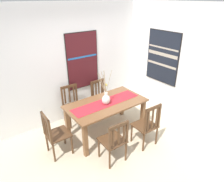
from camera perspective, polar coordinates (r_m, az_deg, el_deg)
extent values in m
cube|color=beige|center=(4.19, 3.13, -16.82)|extent=(6.40, 6.40, 0.03)
cube|color=white|center=(4.88, -10.89, 7.69)|extent=(6.40, 0.12, 2.70)
cube|color=white|center=(4.78, 20.87, 6.08)|extent=(0.12, 6.40, 2.70)
cube|color=brown|center=(4.28, -1.66, -3.52)|extent=(1.67, 0.90, 0.03)
cube|color=brown|center=(3.90, -7.54, -13.69)|extent=(0.08, 0.08, 0.71)
cube|color=brown|center=(4.66, 8.65, -6.51)|extent=(0.08, 0.08, 0.71)
cube|color=brown|center=(4.43, -12.44, -8.72)|extent=(0.08, 0.08, 0.71)
cube|color=brown|center=(5.12, 2.80, -3.12)|extent=(0.08, 0.08, 0.71)
cube|color=#B7232D|center=(4.27, -1.66, -3.28)|extent=(1.53, 0.36, 0.01)
ellipsoid|color=silver|center=(4.16, -1.69, -2.46)|extent=(0.18, 0.15, 0.21)
cylinder|color=silver|center=(4.11, -1.71, -0.86)|extent=(0.07, 0.07, 0.07)
cylinder|color=#997F5B|center=(3.97, -2.09, 2.01)|extent=(0.09, 0.04, 0.41)
cylinder|color=#997F5B|center=(3.97, -2.39, 2.49)|extent=(0.10, 0.03, 0.47)
cylinder|color=#997F5B|center=(4.06, -2.75, 2.27)|extent=(0.06, 0.17, 0.38)
cylinder|color=#997F5B|center=(4.00, -0.91, 2.67)|extent=(0.12, 0.06, 0.47)
cylinder|color=#997F5B|center=(4.01, -2.96, 2.27)|extent=(0.13, 0.12, 0.42)
cylinder|color=#997F5B|center=(4.02, -2.01, 2.61)|extent=(0.02, 0.07, 0.46)
cylinder|color=#997F5B|center=(4.01, -2.76, 1.30)|extent=(0.16, 0.05, 0.30)
sphere|color=#E5CC4C|center=(4.07, -1.71, 1.74)|extent=(0.05, 0.05, 0.05)
cube|color=#4C301C|center=(4.02, -14.98, -11.70)|extent=(0.43, 0.43, 0.03)
cylinder|color=#4C301C|center=(4.34, -13.33, -12.08)|extent=(0.04, 0.04, 0.42)
cylinder|color=#4C301C|center=(4.07, -11.22, -14.69)|extent=(0.04, 0.04, 0.42)
cylinder|color=#4C301C|center=(4.25, -17.87, -13.57)|extent=(0.04, 0.04, 0.42)
cylinder|color=#4C301C|center=(3.98, -16.07, -16.38)|extent=(0.04, 0.04, 0.42)
cube|color=#4C301C|center=(3.99, -18.90, -8.35)|extent=(0.04, 0.04, 0.47)
cube|color=#4C301C|center=(3.70, -17.10, -10.98)|extent=(0.04, 0.04, 0.47)
cube|color=#4C301C|center=(3.73, -18.45, -7.05)|extent=(0.04, 0.38, 0.06)
cube|color=#4C301C|center=(3.94, -18.56, -8.99)|extent=(0.02, 0.04, 0.38)
cube|color=#4C301C|center=(3.85, -18.01, -9.80)|extent=(0.02, 0.04, 0.38)
cube|color=#4C301C|center=(3.76, -17.42, -10.66)|extent=(0.02, 0.04, 0.38)
cube|color=#4C301C|center=(5.15, -2.81, -2.01)|extent=(0.44, 0.44, 0.03)
cylinder|color=#4C301C|center=(5.23, 0.01, -4.27)|extent=(0.04, 0.04, 0.42)
cylinder|color=#4C301C|center=(5.04, -3.13, -5.58)|extent=(0.04, 0.04, 0.42)
cylinder|color=#4C301C|center=(5.48, -2.43, -2.85)|extent=(0.04, 0.04, 0.42)
cylinder|color=#4C301C|center=(5.29, -5.50, -4.03)|extent=(0.04, 0.04, 0.42)
cube|color=#4C301C|center=(5.29, -2.58, 1.44)|extent=(0.04, 0.04, 0.42)
cube|color=#4C301C|center=(5.10, -5.77, 0.37)|extent=(0.04, 0.04, 0.42)
cube|color=#4C301C|center=(5.12, -4.21, 2.75)|extent=(0.38, 0.05, 0.06)
cube|color=#4C301C|center=(5.27, -2.95, 1.16)|extent=(0.04, 0.02, 0.33)
cube|color=#4C301C|center=(5.22, -3.74, 0.90)|extent=(0.04, 0.02, 0.33)
cube|color=#4C301C|center=(5.17, -4.55, 0.63)|extent=(0.04, 0.02, 0.33)
cube|color=#4C301C|center=(5.13, -5.37, 0.35)|extent=(0.04, 0.02, 0.33)
cube|color=#4C301C|center=(4.17, 9.21, -9.59)|extent=(0.44, 0.44, 0.03)
cylinder|color=#4C301C|center=(4.30, 5.55, -11.74)|extent=(0.04, 0.04, 0.42)
cylinder|color=#4C301C|center=(4.51, 9.11, -10.06)|extent=(0.04, 0.04, 0.42)
cylinder|color=#4C301C|center=(4.10, 8.88, -14.15)|extent=(0.04, 0.04, 0.42)
cylinder|color=#4C301C|center=(4.31, 12.45, -12.24)|extent=(0.04, 0.04, 0.42)
cube|color=#4C301C|center=(3.80, 9.48, -8.51)|extent=(0.04, 0.04, 0.51)
cube|color=#4C301C|center=(4.03, 13.21, -6.76)|extent=(0.04, 0.04, 0.51)
cube|color=#4C301C|center=(3.80, 11.69, -4.73)|extent=(0.38, 0.05, 0.06)
cube|color=#4C301C|center=(3.85, 10.18, -8.36)|extent=(0.04, 0.02, 0.42)
cube|color=#4C301C|center=(3.92, 11.38, -7.79)|extent=(0.04, 0.02, 0.42)
cube|color=#4C301C|center=(3.99, 12.54, -7.25)|extent=(0.04, 0.02, 0.42)
cube|color=#4C301C|center=(4.84, -10.79, -4.39)|extent=(0.44, 0.44, 0.03)
cylinder|color=#4C301C|center=(4.87, -7.77, -6.96)|extent=(0.04, 0.04, 0.42)
cylinder|color=#4C301C|center=(4.76, -11.66, -8.19)|extent=(0.04, 0.04, 0.42)
cylinder|color=#4C301C|center=(5.16, -9.60, -5.15)|extent=(0.04, 0.04, 0.42)
cylinder|color=#4C301C|center=(5.05, -13.30, -6.25)|extent=(0.04, 0.04, 0.42)
cube|color=#4C301C|center=(4.95, -10.04, -0.42)|extent=(0.04, 0.04, 0.47)
cube|color=#4C301C|center=(4.83, -13.90, -1.46)|extent=(0.04, 0.04, 0.47)
cube|color=#4C301C|center=(4.80, -12.16, 1.26)|extent=(0.38, 0.05, 0.06)
cube|color=#4C301C|center=(4.93, -10.72, -0.76)|extent=(0.04, 0.02, 0.38)
cube|color=#4C301C|center=(4.89, -11.93, -1.09)|extent=(0.04, 0.02, 0.38)
cube|color=#4C301C|center=(4.86, -13.16, -1.42)|extent=(0.04, 0.02, 0.38)
cube|color=#4C301C|center=(3.75, 0.07, -13.72)|extent=(0.44, 0.44, 0.03)
cylinder|color=#4C301C|center=(3.94, -3.72, -15.77)|extent=(0.04, 0.04, 0.42)
cylinder|color=#4C301C|center=(4.09, 0.72, -13.91)|extent=(0.04, 0.04, 0.42)
cylinder|color=#4C301C|center=(3.71, -0.67, -18.81)|extent=(0.04, 0.04, 0.42)
cylinder|color=#4C301C|center=(3.87, 3.94, -16.65)|extent=(0.04, 0.04, 0.42)
cube|color=#4C301C|center=(3.41, -0.61, -13.38)|extent=(0.04, 0.04, 0.45)
cube|color=#4C301C|center=(3.58, 4.26, -11.29)|extent=(0.04, 0.04, 0.45)
cube|color=#4C301C|center=(3.37, 1.94, -9.72)|extent=(0.38, 0.05, 0.06)
cube|color=#4C301C|center=(3.44, 0.33, -13.19)|extent=(0.04, 0.02, 0.36)
cube|color=#4C301C|center=(3.50, 1.89, -12.52)|extent=(0.04, 0.02, 0.36)
cube|color=#4C301C|center=(3.55, 3.40, -11.86)|extent=(0.04, 0.02, 0.36)
cube|color=black|center=(4.91, -8.35, 8.46)|extent=(0.83, 0.04, 1.35)
cube|color=#471419|center=(4.90, -8.22, 8.41)|extent=(0.80, 0.01, 1.32)
cube|color=#1E60A8|center=(4.86, -8.27, 9.49)|extent=(0.77, 0.00, 0.04)
cube|color=black|center=(5.08, 14.14, 9.27)|extent=(0.04, 0.92, 1.25)
cube|color=black|center=(5.06, 13.98, 9.23)|extent=(0.01, 0.89, 1.22)
cube|color=#B2A893|center=(5.04, 14.03, 10.02)|extent=(0.00, 0.86, 0.08)
cube|color=#B2A893|center=(5.00, 14.22, 11.72)|extent=(0.00, 0.86, 0.04)
cube|color=#B2A893|center=(5.11, 13.73, 7.27)|extent=(0.00, 0.86, 0.05)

